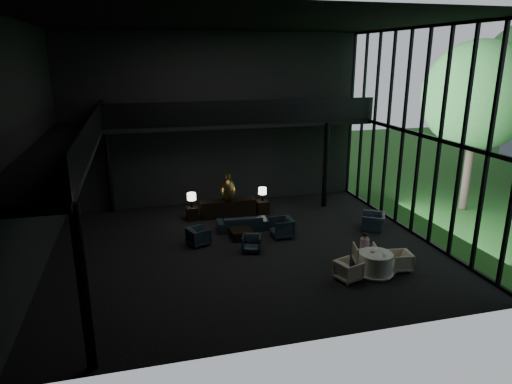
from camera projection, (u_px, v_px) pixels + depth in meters
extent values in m
cube|color=black|center=(246.00, 249.00, 17.03)|extent=(14.00, 12.00, 0.02)
cube|color=black|center=(244.00, 21.00, 14.73)|extent=(14.00, 12.00, 0.02)
cube|color=black|center=(216.00, 121.00, 21.44)|extent=(14.00, 0.04, 8.00)
cube|color=black|center=(306.00, 190.00, 10.32)|extent=(14.00, 0.04, 8.00)
cube|color=black|center=(27.00, 154.00, 14.19)|extent=(0.04, 12.00, 8.00)
cube|color=black|center=(61.00, 152.00, 14.43)|extent=(2.00, 12.00, 0.25)
cube|color=black|center=(241.00, 123.00, 20.76)|extent=(12.00, 2.00, 0.25)
cube|color=black|center=(92.00, 132.00, 14.50)|extent=(0.06, 12.00, 1.00)
cube|color=black|center=(246.00, 112.00, 19.66)|extent=(12.00, 0.06, 1.00)
cylinder|color=black|center=(84.00, 290.00, 9.96)|extent=(0.24, 0.24, 4.00)
cylinder|color=black|center=(108.00, 170.00, 20.53)|extent=(0.24, 0.24, 4.00)
cylinder|color=black|center=(326.00, 165.00, 21.32)|extent=(0.24, 0.24, 4.00)
cylinder|color=#382D23|center=(469.00, 158.00, 20.84)|extent=(0.36, 0.36, 4.90)
sphere|color=#2B5E21|center=(478.00, 95.00, 20.04)|extent=(4.80, 4.80, 4.80)
cube|color=black|center=(228.00, 208.00, 20.36)|extent=(2.45, 0.56, 0.78)
ellipsoid|color=olive|center=(228.00, 190.00, 20.03)|extent=(0.65, 0.65, 1.01)
cylinder|color=olive|center=(228.00, 176.00, 19.85)|extent=(0.22, 0.22, 0.21)
cube|color=black|center=(192.00, 213.00, 20.02)|extent=(0.51, 0.51, 0.57)
cylinder|color=black|center=(192.00, 204.00, 19.90)|extent=(0.12, 0.12, 0.34)
cylinder|color=white|center=(192.00, 196.00, 19.80)|extent=(0.38, 0.38, 0.31)
cube|color=black|center=(262.00, 207.00, 20.80)|extent=(0.55, 0.55, 0.60)
cylinder|color=black|center=(262.00, 197.00, 20.67)|extent=(0.11, 0.11, 0.32)
cylinder|color=white|center=(262.00, 191.00, 20.58)|extent=(0.37, 0.37, 0.29)
imported|color=#13252E|center=(242.00, 220.00, 18.83)|extent=(2.12, 0.72, 0.82)
imported|color=black|center=(199.00, 236.00, 17.30)|extent=(0.89, 0.91, 0.74)
imported|color=black|center=(282.00, 226.00, 18.03)|extent=(0.88, 0.93, 0.94)
imported|color=#19242D|center=(251.00, 244.00, 16.72)|extent=(0.75, 0.72, 0.62)
imported|color=#173038|center=(374.00, 219.00, 18.85)|extent=(1.05, 1.18, 0.86)
cube|color=black|center=(241.00, 234.00, 17.96)|extent=(0.86, 0.86, 0.37)
cylinder|color=white|center=(375.00, 264.00, 14.95)|extent=(1.10, 1.10, 0.75)
cone|color=white|center=(375.00, 273.00, 15.04)|extent=(1.24, 1.24, 0.10)
imported|color=#BEB29C|center=(365.00, 253.00, 15.72)|extent=(0.89, 0.86, 0.76)
imported|color=beige|center=(400.00, 261.00, 15.27)|extent=(0.68, 0.72, 0.66)
imported|color=beige|center=(348.00, 270.00, 14.58)|extent=(0.82, 0.85, 0.70)
cylinder|color=#F4BECD|center=(365.00, 244.00, 15.75)|extent=(0.31, 0.31, 0.44)
sphere|color=#D8A884|center=(365.00, 236.00, 15.65)|extent=(0.22, 0.22, 0.22)
ellipsoid|color=black|center=(365.00, 235.00, 15.64)|extent=(0.23, 0.23, 0.15)
cylinder|color=white|center=(375.00, 256.00, 14.62)|extent=(0.28, 0.28, 0.01)
cylinder|color=white|center=(380.00, 249.00, 15.12)|extent=(0.24, 0.24, 0.01)
cylinder|color=white|center=(387.00, 254.00, 14.78)|extent=(0.19, 0.19, 0.01)
cylinder|color=white|center=(383.00, 253.00, 14.76)|extent=(0.08, 0.08, 0.06)
ellipsoid|color=white|center=(373.00, 251.00, 14.91)|extent=(0.17, 0.17, 0.09)
cylinder|color=#99999E|center=(384.00, 256.00, 14.57)|extent=(0.07, 0.07, 0.07)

